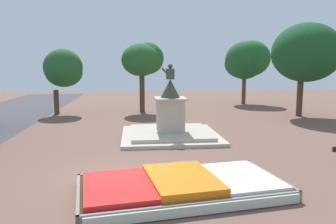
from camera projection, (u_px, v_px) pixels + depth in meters
The scene contains 7 objects.
ground_plane at pixel (121, 176), 12.71m from camera, with size 83.98×83.98×0.00m, color brown.
flower_planter at pixel (180, 186), 10.96m from camera, with size 7.28×4.50×0.60m.
statue_monument at pixel (170, 124), 19.44m from camera, with size 5.69×5.69×4.33m.
park_tree_far_left at pixel (304, 53), 26.57m from camera, with size 5.39×5.72×7.59m.
park_tree_behind_statue at pixel (63, 70), 28.05m from camera, with size 3.31×2.88×5.62m.
park_tree_far_right at pixel (246, 61), 35.32m from camera, with size 4.83×4.25×6.86m.
park_tree_street_side at pixel (143, 60), 29.14m from camera, with size 3.78×3.73×6.25m.
Camera 1 is at (0.55, -12.34, 4.30)m, focal length 35.00 mm.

